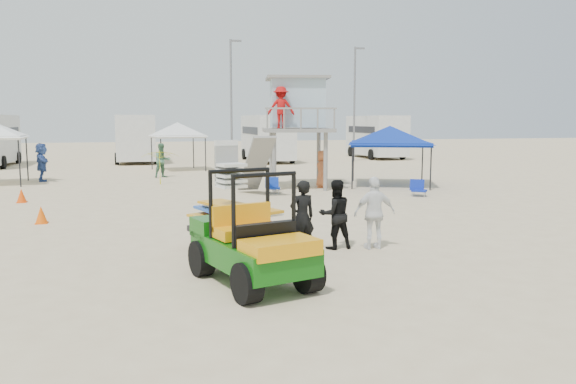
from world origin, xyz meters
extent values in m
plane|color=beige|center=(0.00, 0.00, 0.00)|extent=(140.00, 140.00, 0.00)
cube|color=#0E550D|center=(-0.81, 0.51, 0.58)|extent=(1.98, 2.88, 0.46)
cube|color=orange|center=(-0.81, 0.51, 0.86)|extent=(1.35, 1.04, 0.25)
cylinder|color=black|center=(-1.39, -0.44, 0.34)|extent=(0.47, 0.73, 0.67)
cube|color=black|center=(-0.81, 2.81, 0.48)|extent=(1.82, 2.24, 0.12)
cylinder|color=black|center=(-1.37, 2.81, 0.26)|extent=(0.34, 0.55, 0.51)
imported|color=black|center=(0.69, 2.51, 0.81)|extent=(0.65, 0.49, 1.61)
imported|color=black|center=(1.54, 2.76, 0.79)|extent=(0.80, 0.64, 1.58)
imported|color=white|center=(2.39, 2.51, 0.82)|extent=(0.98, 0.43, 1.65)
cylinder|color=gray|center=(2.74, 13.00, 1.21)|extent=(0.17, 0.17, 2.41)
cube|color=gray|center=(3.80, 14.06, 2.49)|extent=(3.35, 3.35, 0.15)
cube|color=#9EB8CB|center=(3.80, 14.35, 3.62)|extent=(2.52, 2.28, 2.03)
imported|color=#B20F0F|center=(3.03, 13.10, 3.41)|extent=(1.09, 0.63, 1.69)
cylinder|color=black|center=(6.44, 12.39, 0.96)|extent=(0.06, 0.06, 1.91)
pyramid|color=#0E2B98|center=(8.06, 14.01, 2.66)|extent=(4.43, 4.43, 0.80)
cube|color=#0E2B98|center=(8.06, 14.01, 1.86)|extent=(4.43, 4.43, 0.18)
cylinder|color=black|center=(-1.87, 22.90, 1.02)|extent=(0.06, 0.06, 2.03)
pyramid|color=white|center=(-0.60, 24.17, 2.78)|extent=(3.15, 3.15, 0.80)
cube|color=white|center=(-0.60, 24.17, 1.98)|extent=(3.15, 3.15, 0.18)
imported|color=yellow|center=(-1.84, 16.94, 0.78)|extent=(2.44, 2.44, 1.57)
cone|color=#FD4B08|center=(-6.83, 12.37, 0.25)|extent=(0.34, 0.34, 0.50)
cone|color=#FF5B08|center=(-5.46, 7.80, 0.25)|extent=(0.34, 0.34, 0.50)
cube|color=#0E2EA0|center=(2.37, 12.52, 0.22)|extent=(0.65, 0.62, 0.06)
cube|color=#0E2EA0|center=(2.37, 12.76, 0.42)|extent=(0.57, 0.30, 0.44)
cylinder|color=#B2B2B7|center=(2.15, 12.32, 0.10)|extent=(0.03, 0.03, 0.20)
cube|color=#0E2398|center=(7.61, 10.30, 0.22)|extent=(0.73, 0.72, 0.06)
cube|color=#0E2398|center=(7.61, 10.54, 0.42)|extent=(0.54, 0.46, 0.44)
cylinder|color=#B2B2B7|center=(7.39, 10.10, 0.10)|extent=(0.03, 0.03, 0.20)
cube|color=silver|center=(-3.00, 31.50, 1.75)|extent=(2.50, 6.50, 3.00)
cube|color=black|center=(-3.00, 31.50, 2.20)|extent=(2.54, 5.20, 0.50)
cylinder|color=black|center=(-4.25, 29.42, 0.40)|extent=(0.25, 0.80, 0.80)
cube|color=silver|center=(6.00, 30.00, 1.75)|extent=(2.50, 7.00, 3.00)
cube|color=black|center=(6.00, 30.00, 2.20)|extent=(2.54, 5.60, 0.50)
cylinder|color=black|center=(4.75, 27.76, 0.40)|extent=(0.25, 0.80, 0.80)
cube|color=silver|center=(15.00, 31.50, 1.75)|extent=(2.50, 6.60, 3.00)
cube|color=black|center=(15.00, 31.50, 2.20)|extent=(2.54, 5.28, 0.50)
cylinder|color=black|center=(13.75, 29.39, 0.40)|extent=(0.25, 0.80, 0.80)
cylinder|color=slate|center=(3.00, 27.00, 4.00)|extent=(0.14, 0.14, 8.00)
cylinder|color=slate|center=(12.00, 28.50, 4.00)|extent=(0.14, 0.14, 8.00)
imported|color=#4A7C59|center=(-1.65, 20.16, 0.87)|extent=(1.01, 0.90, 1.74)
imported|color=#2F4A8E|center=(-7.28, 19.70, 0.92)|extent=(0.83, 1.77, 1.84)
imported|color=#C06337|center=(4.88, 13.95, 0.80)|extent=(0.73, 0.91, 1.61)
camera|label=1|loc=(-2.65, -9.08, 2.90)|focal=35.00mm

